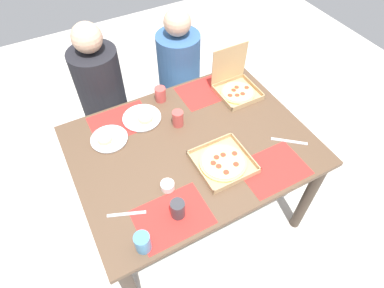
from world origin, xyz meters
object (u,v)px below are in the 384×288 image
object	(u,v)px
cup_red	(178,209)
diner_right_seat	(180,86)
plate_near_right	(142,118)
cup_spare	(178,119)
plate_near_left	(109,139)
pizza_box_center	(236,86)
condiment_bowl	(168,186)
pizza_box_edge_far	(223,162)
cup_clear_left	(160,94)
diner_left_seat	(106,108)
cup_dark	(143,242)

from	to	relation	value
cup_red	diner_right_seat	world-z (taller)	diner_right_seat
plate_near_right	diner_right_seat	xyz separation A→B (m)	(0.48, 0.45, -0.26)
cup_spare	plate_near_left	bearing A→B (deg)	169.43
plate_near_left	diner_right_seat	size ratio (longest dim) A/B	0.18
pizza_box_center	plate_near_right	xyz separation A→B (m)	(-0.65, 0.05, -0.04)
condiment_bowl	cup_spare	bearing A→B (deg)	56.73
pizza_box_edge_far	pizza_box_center	world-z (taller)	pizza_box_center
cup_clear_left	diner_left_seat	size ratio (longest dim) A/B	0.08
cup_spare	cup_clear_left	bearing A→B (deg)	90.17
cup_red	diner_right_seat	xyz separation A→B (m)	(0.58, 1.14, -0.31)
condiment_bowl	diner_left_seat	xyz separation A→B (m)	(-0.05, 0.98, -0.25)
pizza_box_center	diner_right_seat	world-z (taller)	diner_right_seat
cup_spare	diner_right_seat	bearing A→B (deg)	62.89
cup_red	diner_left_seat	size ratio (longest dim) A/B	0.08
cup_clear_left	diner_left_seat	distance (m)	0.53
pizza_box_center	cup_dark	xyz separation A→B (m)	(-0.96, -0.71, 0.01)
plate_near_right	plate_near_left	world-z (taller)	same
cup_dark	diner_left_seat	bearing A→B (deg)	81.51
cup_red	cup_dark	xyz separation A→B (m)	(-0.21, -0.07, 0.00)
pizza_box_center	plate_near_left	bearing A→B (deg)	-179.07
cup_spare	pizza_box_edge_far	bearing A→B (deg)	-77.70
plate_near_right	cup_red	size ratio (longest dim) A/B	2.28
cup_spare	diner_left_seat	bearing A→B (deg)	116.85
plate_near_right	cup_dark	xyz separation A→B (m)	(-0.31, -0.76, 0.04)
cup_red	cup_clear_left	world-z (taller)	cup_red
cup_spare	plate_near_right	bearing A→B (deg)	140.28
diner_left_seat	diner_right_seat	xyz separation A→B (m)	(0.61, 0.00, -0.03)
diner_left_seat	cup_spare	bearing A→B (deg)	-63.15
pizza_box_edge_far	pizza_box_center	bearing A→B (deg)	50.58
plate_near_right	condiment_bowl	bearing A→B (deg)	-98.42
cup_dark	cup_red	bearing A→B (deg)	19.46
cup_spare	diner_left_seat	xyz separation A→B (m)	(-0.30, 0.60, -0.28)
pizza_box_center	cup_dark	size ratio (longest dim) A/B	2.79
cup_dark	condiment_bowl	xyz separation A→B (m)	(0.23, 0.24, -0.03)
cup_clear_left	plate_near_left	bearing A→B (deg)	-156.97
cup_dark	cup_clear_left	size ratio (longest dim) A/B	1.09
diner_right_seat	condiment_bowl	bearing A→B (deg)	-119.61
pizza_box_edge_far	diner_left_seat	world-z (taller)	diner_left_seat
plate_near_right	cup_clear_left	xyz separation A→B (m)	(0.17, 0.11, 0.04)
pizza_box_edge_far	plate_near_left	size ratio (longest dim) A/B	1.38
cup_spare	diner_right_seat	distance (m)	0.74
diner_right_seat	diner_left_seat	bearing A→B (deg)	-180.00
pizza_box_center	condiment_bowl	world-z (taller)	pizza_box_center
pizza_box_center	diner_left_seat	distance (m)	0.96
diner_left_seat	diner_right_seat	size ratio (longest dim) A/B	1.05
pizza_box_edge_far	cup_spare	size ratio (longest dim) A/B	2.90
plate_near_right	plate_near_left	distance (m)	0.25
plate_near_right	cup_dark	world-z (taller)	cup_dark
pizza_box_edge_far	cup_red	xyz separation A→B (m)	(-0.35, -0.16, 0.04)
condiment_bowl	diner_right_seat	world-z (taller)	diner_right_seat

